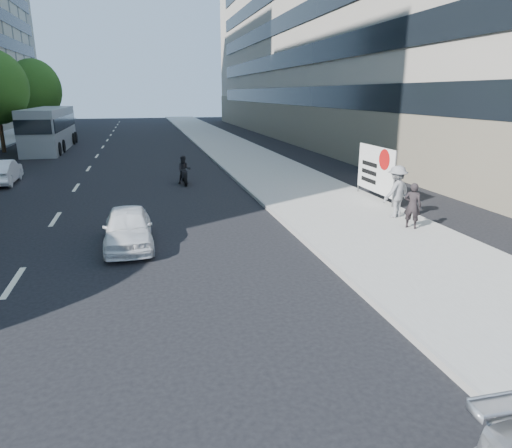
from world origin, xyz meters
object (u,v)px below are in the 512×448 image
object	(u,v)px
protest_banner	(376,169)
jogger	(397,192)
pedestrian_woman	(413,206)
white_sedan_near	(128,227)
white_sedan_mid	(1,172)
motorcycle	(184,171)
bus	(50,129)

from	to	relation	value
protest_banner	jogger	bearing A→B (deg)	-103.43
pedestrian_woman	jogger	bearing A→B (deg)	-54.03
jogger	white_sedan_near	distance (m)	9.32
jogger	white_sedan_mid	bearing A→B (deg)	-56.87
jogger	white_sedan_mid	xyz separation A→B (m)	(-15.72, 11.08, -0.46)
motorcycle	jogger	bearing A→B (deg)	-50.84
protest_banner	bus	xyz separation A→B (m)	(-16.61, 23.57, 0.23)
white_sedan_mid	motorcycle	world-z (taller)	motorcycle
protest_banner	white_sedan_mid	world-z (taller)	protest_banner
jogger	bus	size ratio (longest dim) A/B	0.15
protest_banner	white_sedan_near	bearing A→B (deg)	-160.59
white_sedan_near	motorcycle	world-z (taller)	motorcycle
pedestrian_woman	bus	distance (m)	31.98
jogger	protest_banner	xyz separation A→B (m)	(0.69, 2.87, 0.32)
jogger	white_sedan_mid	distance (m)	19.24
jogger	bus	world-z (taller)	bus
pedestrian_woman	protest_banner	world-z (taller)	protest_banner
pedestrian_woman	white_sedan_near	xyz separation A→B (m)	(-9.06, 0.76, -0.32)
jogger	white_sedan_mid	world-z (taller)	jogger
bus	motorcycle	bearing A→B (deg)	-62.86
white_sedan_mid	motorcycle	bearing A→B (deg)	163.99
motorcycle	bus	xyz separation A→B (m)	(-9.21, 17.52, 1.00)
protest_banner	bus	world-z (taller)	bus
white_sedan_mid	motorcycle	size ratio (longest dim) A/B	1.84
motorcycle	bus	bearing A→B (deg)	119.91
white_sedan_mid	bus	world-z (taller)	bus
white_sedan_near	motorcycle	distance (m)	9.90
white_sedan_mid	bus	bearing A→B (deg)	-91.80
pedestrian_woman	protest_banner	bearing A→B (deg)	-57.01
jogger	motorcycle	size ratio (longest dim) A/B	0.91
jogger	white_sedan_near	bearing A→B (deg)	-17.75
white_sedan_near	protest_banner	bearing A→B (deg)	18.35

